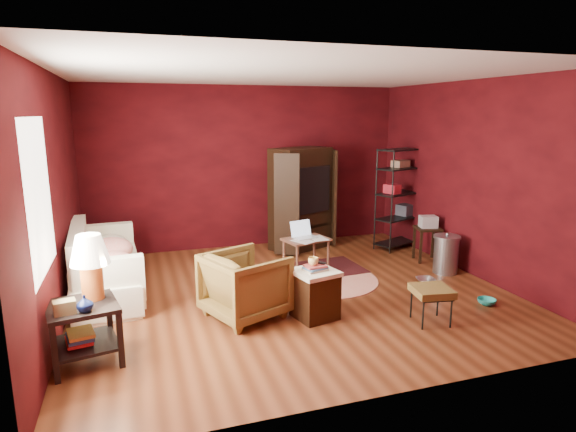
# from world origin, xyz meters

# --- Properties ---
(room) EXTENTS (5.54, 5.04, 2.84)m
(room) POSITION_xyz_m (-0.04, -0.01, 1.40)
(room) COLOR brown
(room) RESTS_ON ground
(sofa) EXTENTS (0.74, 2.06, 0.79)m
(sofa) POSITION_xyz_m (-2.36, 0.70, 0.40)
(sofa) COLOR white
(sofa) RESTS_ON ground
(armchair) EXTENTS (1.02, 1.05, 0.84)m
(armchair) POSITION_xyz_m (-0.76, -0.54, 0.42)
(armchair) COLOR black
(armchair) RESTS_ON ground
(pet_bowl_steel) EXTENTS (0.26, 0.10, 0.26)m
(pet_bowl_steel) POSITION_xyz_m (1.90, -0.21, 0.13)
(pet_bowl_steel) COLOR silver
(pet_bowl_steel) RESTS_ON ground
(pet_bowl_turquoise) EXTENTS (0.23, 0.09, 0.22)m
(pet_bowl_turquoise) POSITION_xyz_m (2.17, -1.13, 0.11)
(pet_bowl_turquoise) COLOR #28BDB5
(pet_bowl_turquoise) RESTS_ON ground
(vase) EXTENTS (0.15, 0.16, 0.15)m
(vase) POSITION_xyz_m (-2.41, -1.29, 0.66)
(vase) COLOR #0C153F
(vase) RESTS_ON side_table
(mug) EXTENTS (0.14, 0.12, 0.12)m
(mug) POSITION_xyz_m (-0.03, -0.82, 0.69)
(mug) COLOR #F1CE76
(mug) RESTS_ON hamper
(side_table) EXTENTS (0.73, 0.73, 1.22)m
(side_table) POSITION_xyz_m (-2.40, -1.03, 0.73)
(side_table) COLOR black
(side_table) RESTS_ON ground
(sofa_cushions) EXTENTS (0.91, 2.03, 0.83)m
(sofa_cushions) POSITION_xyz_m (-2.36, 0.72, 0.41)
(sofa_cushions) COLOR white
(sofa_cushions) RESTS_ON sofa
(hamper) EXTENTS (0.56, 0.56, 0.66)m
(hamper) POSITION_xyz_m (-0.01, -0.82, 0.30)
(hamper) COLOR #3D1F0E
(hamper) RESTS_ON ground
(footstool) EXTENTS (0.47, 0.47, 0.42)m
(footstool) POSITION_xyz_m (1.19, -1.36, 0.36)
(footstool) COLOR black
(footstool) RESTS_ON ground
(rug_round) EXTENTS (1.80, 1.80, 0.01)m
(rug_round) POSITION_xyz_m (0.60, 0.31, 0.01)
(rug_round) COLOR beige
(rug_round) RESTS_ON ground
(rug_oriental) EXTENTS (1.36, 0.95, 0.01)m
(rug_oriental) POSITION_xyz_m (0.68, 0.77, 0.02)
(rug_oriental) COLOR #4D1417
(rug_oriental) RESTS_ON ground
(laptop_desk) EXTENTS (0.72, 0.61, 0.78)m
(laptop_desk) POSITION_xyz_m (0.43, 0.68, 0.48)
(laptop_desk) COLOR brown
(laptop_desk) RESTS_ON ground
(tv_armoire) EXTENTS (1.26, 1.06, 1.76)m
(tv_armoire) POSITION_xyz_m (0.84, 2.00, 0.91)
(tv_armoire) COLOR black
(tv_armoire) RESTS_ON ground
(wire_shelving) EXTENTS (0.93, 0.65, 1.74)m
(wire_shelving) POSITION_xyz_m (2.48, 1.53, 0.96)
(wire_shelving) COLOR black
(wire_shelving) RESTS_ON ground
(small_stand) EXTENTS (0.45, 0.45, 0.74)m
(small_stand) POSITION_xyz_m (2.50, 0.68, 0.55)
(small_stand) COLOR black
(small_stand) RESTS_ON ground
(trash_can) EXTENTS (0.48, 0.48, 0.61)m
(trash_can) POSITION_xyz_m (2.42, 0.07, 0.29)
(trash_can) COLOR #95979C
(trash_can) RESTS_ON ground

